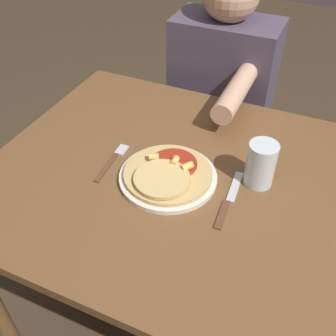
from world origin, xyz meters
The scene contains 8 objects.
ground_plane centered at (0.00, 0.00, 0.00)m, with size 8.00×8.00×0.00m, color #423323.
dining_table centered at (0.00, 0.00, 0.65)m, with size 1.10×0.89×0.77m.
plate centered at (-0.03, -0.03, 0.77)m, with size 0.27×0.27×0.01m.
pizza centered at (-0.03, -0.03, 0.79)m, with size 0.24×0.24×0.04m.
fork centered at (-0.21, -0.02, 0.77)m, with size 0.03×0.18×0.00m.
knife centered at (0.14, -0.04, 0.77)m, with size 0.03×0.22×0.00m.
drinking_glass centered at (0.19, 0.06, 0.83)m, with size 0.08×0.08×0.13m.
person_diner centered at (-0.08, 0.62, 0.69)m, with size 0.40×0.52×1.17m.
Camera 1 is at (0.29, -0.75, 1.50)m, focal length 42.00 mm.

